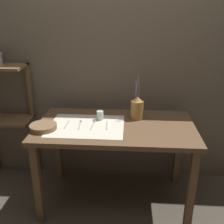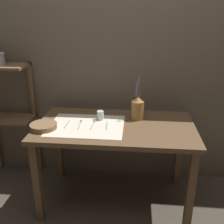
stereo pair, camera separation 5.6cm
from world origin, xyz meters
name	(u,v)px [view 2 (the right image)]	position (x,y,z in m)	size (l,w,h in m)	color
ground_plane	(115,198)	(0.00, 0.00, 0.00)	(12.00, 12.00, 0.00)	#473F35
stone_wall_back	(120,67)	(0.00, 0.49, 1.20)	(7.00, 0.06, 2.40)	brown
wooden_table	(115,135)	(0.00, 0.00, 0.69)	(1.38, 0.76, 0.79)	brown
wooden_shelf_unit	(7,102)	(-1.14, 0.34, 0.85)	(0.52, 0.29, 1.24)	brown
linen_cloth	(87,125)	(-0.25, -0.04, 0.79)	(0.64, 0.50, 0.00)	beige
pitcher_with_flowers	(138,109)	(0.19, 0.16, 0.89)	(0.11, 0.11, 0.42)	olive
wooden_bowl	(43,126)	(-0.60, -0.13, 0.81)	(0.23, 0.23, 0.04)	brown
glass_tumbler_near	(100,115)	(-0.15, 0.10, 0.84)	(0.06, 0.06, 0.08)	silver
fork_outer	(67,124)	(-0.42, -0.03, 0.80)	(0.02, 0.16, 0.00)	#A8A8AD
spoon_inner	(81,122)	(-0.31, 0.01, 0.80)	(0.03, 0.18, 0.02)	#A8A8AD
spoon_outer	(94,123)	(-0.19, 0.01, 0.80)	(0.03, 0.18, 0.02)	#A8A8AD
fork_inner	(107,125)	(-0.07, -0.03, 0.80)	(0.02, 0.16, 0.00)	#A8A8AD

